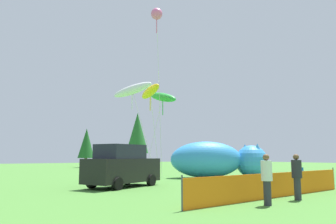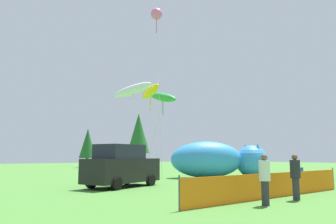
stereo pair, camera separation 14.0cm
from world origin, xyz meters
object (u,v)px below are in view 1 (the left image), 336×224
(parked_car, at_px, (122,166))
(folding_chair, at_px, (302,175))
(kite_yellow_hero, at_px, (150,92))
(kite_white_ghost, at_px, (132,90))
(inflatable_cat, at_px, (217,161))
(spectator_in_red_shirt, at_px, (297,175))
(kite_pink_octopus, at_px, (157,15))
(kite_green_fish, at_px, (163,97))
(spectator_in_green_shirt, at_px, (267,177))

(parked_car, relative_size, folding_chair, 4.83)
(parked_car, distance_m, kite_yellow_hero, 7.07)
(kite_yellow_hero, height_order, kite_white_ghost, kite_white_ghost)
(inflatable_cat, bearing_deg, spectator_in_red_shirt, -92.04)
(parked_car, bearing_deg, folding_chair, -53.82)
(kite_white_ghost, bearing_deg, folding_chair, -58.39)
(folding_chair, xyz_separation_m, kite_pink_octopus, (-4.60, 6.80, 10.03))
(spectator_in_red_shirt, distance_m, kite_yellow_hero, 12.49)
(kite_yellow_hero, bearing_deg, parked_car, -137.80)
(kite_pink_octopus, bearing_deg, kite_green_fish, 47.88)
(parked_car, xyz_separation_m, kite_yellow_hero, (3.83, 3.48, 4.82))
(parked_car, bearing_deg, inflatable_cat, -7.16)
(folding_chair, distance_m, kite_green_fish, 10.75)
(kite_yellow_hero, relative_size, kite_white_ghost, 0.99)
(inflatable_cat, distance_m, spectator_in_red_shirt, 11.91)
(spectator_in_red_shirt, distance_m, kite_pink_octopus, 13.82)
(parked_car, height_order, kite_white_ghost, kite_white_ghost)
(parked_car, relative_size, kite_white_ghost, 0.71)
(spectator_in_red_shirt, distance_m, kite_white_ghost, 12.68)
(spectator_in_red_shirt, relative_size, kite_pink_octopus, 0.15)
(inflatable_cat, height_order, spectator_in_green_shirt, inflatable_cat)
(folding_chair, bearing_deg, kite_yellow_hero, -142.32)
(folding_chair, xyz_separation_m, kite_yellow_hero, (-4.05, 8.38, 5.30))
(spectator_in_red_shirt, xyz_separation_m, kite_pink_octopus, (0.47, 9.83, 9.69))
(spectator_in_red_shirt, height_order, kite_white_ghost, kite_white_ghost)
(kite_green_fish, height_order, kite_yellow_hero, kite_yellow_hero)
(inflatable_cat, distance_m, spectator_in_green_shirt, 13.15)
(inflatable_cat, height_order, kite_white_ghost, kite_white_ghost)
(inflatable_cat, bearing_deg, kite_pink_octopus, -147.15)
(inflatable_cat, bearing_deg, spectator_in_green_shirt, -98.87)
(spectator_in_green_shirt, bearing_deg, folding_chair, 24.75)
(spectator_in_red_shirt, bearing_deg, kite_white_ghost, 91.18)
(spectator_in_green_shirt, xyz_separation_m, kite_white_ghost, (1.69, 11.85, 4.98))
(folding_chair, height_order, kite_yellow_hero, kite_yellow_hero)
(folding_chair, distance_m, inflatable_cat, 7.33)
(spectator_in_red_shirt, relative_size, spectator_in_green_shirt, 1.00)
(kite_pink_octopus, distance_m, kite_green_fish, 5.73)
(kite_pink_octopus, bearing_deg, kite_yellow_hero, 70.75)
(folding_chair, height_order, spectator_in_green_shirt, spectator_in_green_shirt)
(inflatable_cat, height_order, kite_yellow_hero, kite_yellow_hero)
(parked_car, height_order, spectator_in_red_shirt, parked_car)
(kite_pink_octopus, distance_m, kite_white_ghost, 5.10)
(spectator_in_red_shirt, xyz_separation_m, kite_white_ghost, (-0.24, 11.66, 4.98))
(spectator_in_red_shirt, distance_m, kite_green_fish, 13.27)
(folding_chair, xyz_separation_m, kite_white_ghost, (-5.31, 8.63, 5.31))
(inflatable_cat, xyz_separation_m, kite_white_ghost, (-6.27, 1.39, 4.67))
(kite_pink_octopus, bearing_deg, spectator_in_green_shirt, -103.43)
(kite_green_fish, xyz_separation_m, kite_white_ghost, (-2.75, -0.43, 0.14))
(kite_pink_octopus, distance_m, kite_yellow_hero, 5.01)
(spectator_in_green_shirt, relative_size, kite_white_ghost, 0.25)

